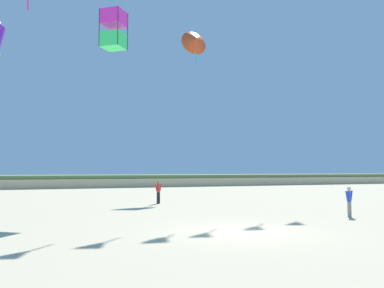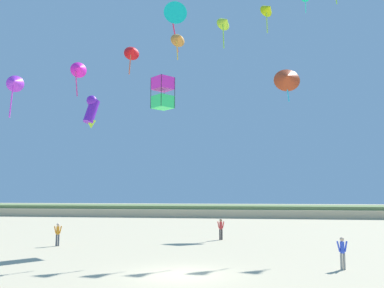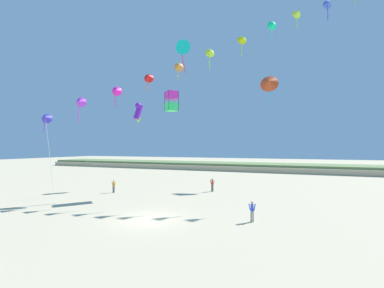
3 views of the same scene
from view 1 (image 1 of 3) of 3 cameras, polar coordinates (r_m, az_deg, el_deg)
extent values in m
plane|color=beige|center=(16.76, 6.94, -12.07)|extent=(240.00, 240.00, 0.00)
cube|color=#BFAE8B|center=(62.80, -14.44, -5.26)|extent=(120.00, 12.22, 1.21)
cube|color=#6B844C|center=(62.78, -14.43, -4.55)|extent=(120.00, 10.38, 0.69)
cylinder|color=black|center=(30.09, -4.63, -7.55)|extent=(0.12, 0.12, 0.84)
cylinder|color=black|center=(30.01, -4.87, -7.56)|extent=(0.12, 0.12, 0.84)
cylinder|color=red|center=(30.01, -4.74, -6.20)|extent=(0.22, 0.22, 0.59)
cylinder|color=red|center=(30.11, -4.44, -6.10)|extent=(0.21, 0.14, 0.56)
cylinder|color=red|center=(29.90, -5.05, -6.12)|extent=(0.21, 0.14, 0.56)
sphere|color=#9E7051|center=(29.99, -4.74, -5.40)|extent=(0.23, 0.23, 0.23)
cylinder|color=gray|center=(23.14, 21.34, -8.53)|extent=(0.12, 0.12, 0.79)
cylinder|color=gray|center=(23.03, 21.12, -8.56)|extent=(0.12, 0.12, 0.79)
cylinder|color=blue|center=(23.04, 21.19, -6.87)|extent=(0.21, 0.21, 0.56)
cylinder|color=blue|center=(23.17, 21.47, -6.74)|extent=(0.20, 0.11, 0.53)
cylinder|color=blue|center=(22.89, 20.90, -6.79)|extent=(0.20, 0.11, 0.53)
sphere|color=beige|center=(23.01, 21.16, -5.90)|extent=(0.21, 0.21, 0.21)
cone|color=#CC431E|center=(42.01, 0.47, 14.32)|extent=(2.73, 1.73, 2.81)
cone|color=#2DC0E5|center=(42.02, 0.47, 14.35)|extent=(1.50, 1.00, 1.56)
cylinder|color=#2DC0E5|center=(41.59, 0.47, 12.41)|extent=(0.34, 0.27, 2.12)
cube|color=#37F273|center=(26.81, -10.96, 14.01)|extent=(1.83, 1.83, 0.95)
cube|color=#E52DBF|center=(27.29, -10.92, 16.93)|extent=(1.83, 1.83, 0.95)
cylinder|color=black|center=(27.88, -11.48, 14.90)|extent=(0.04, 0.04, 2.41)
cylinder|color=black|center=(26.82, -12.90, 15.68)|extent=(0.04, 0.04, 2.41)
cylinder|color=black|center=(26.21, -10.36, 16.11)|extent=(0.04, 0.04, 2.41)
cylinder|color=black|center=(27.30, -9.03, 15.28)|extent=(0.04, 0.04, 2.41)
camera|label=2|loc=(12.12, 89.62, 6.19)|focal=38.00mm
camera|label=3|loc=(19.16, 76.50, 8.67)|focal=24.00mm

